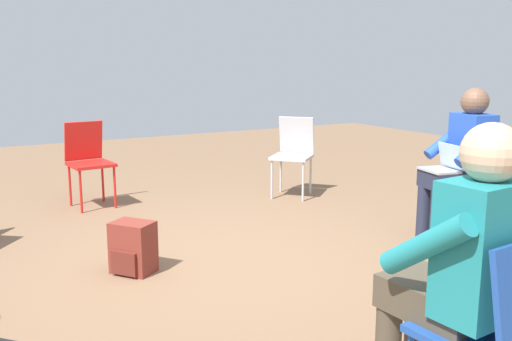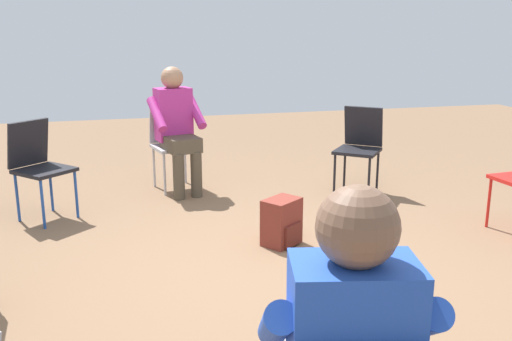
{
  "view_description": "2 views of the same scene",
  "coord_description": "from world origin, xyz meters",
  "px_view_note": "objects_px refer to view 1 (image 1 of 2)",
  "views": [
    {
      "loc": [
        -3.44,
        1.71,
        1.45
      ],
      "look_at": [
        -0.07,
        -0.25,
        0.7
      ],
      "focal_mm": 40.0,
      "sensor_mm": 36.0,
      "label": 1
    },
    {
      "loc": [
        -0.96,
        -3.36,
        1.63
      ],
      "look_at": [
        -0.16,
        -0.26,
        0.81
      ],
      "focal_mm": 40.0,
      "sensor_mm": 36.0,
      "label": 2
    }
  ],
  "objects_px": {
    "chair_south": "(477,178)",
    "chair_east": "(88,157)",
    "backpack_near_laptop_user": "(133,250)",
    "chair_west": "(496,327)",
    "person_with_laptop": "(461,156)",
    "chair_southeast": "(294,150)",
    "person_in_teal": "(461,262)"
  },
  "relations": [
    {
      "from": "person_in_teal",
      "to": "chair_east",
      "type": "bearing_deg",
      "value": 91.17
    },
    {
      "from": "chair_south",
      "to": "person_with_laptop",
      "type": "xyz_separation_m",
      "value": [
        0.04,
        0.17,
        0.2
      ]
    },
    {
      "from": "chair_west",
      "to": "person_with_laptop",
      "type": "xyz_separation_m",
      "value": [
        1.86,
        -1.98,
        0.2
      ]
    },
    {
      "from": "backpack_near_laptop_user",
      "to": "chair_east",
      "type": "bearing_deg",
      "value": -5.96
    },
    {
      "from": "chair_south",
      "to": "chair_east",
      "type": "height_order",
      "value": "same"
    },
    {
      "from": "chair_west",
      "to": "chair_east",
      "type": "xyz_separation_m",
      "value": [
        4.48,
        0.36,
        0.0
      ]
    },
    {
      "from": "chair_south",
      "to": "person_with_laptop",
      "type": "distance_m",
      "value": 0.26
    },
    {
      "from": "chair_south",
      "to": "person_in_teal",
      "type": "distance_m",
      "value": 2.73
    },
    {
      "from": "person_with_laptop",
      "to": "person_in_teal",
      "type": "height_order",
      "value": "same"
    },
    {
      "from": "chair_east",
      "to": "chair_southeast",
      "type": "relative_size",
      "value": 1.0
    },
    {
      "from": "chair_south",
      "to": "chair_southeast",
      "type": "height_order",
      "value": "same"
    },
    {
      "from": "chair_southeast",
      "to": "person_with_laptop",
      "type": "bearing_deg",
      "value": 147.78
    },
    {
      "from": "chair_southeast",
      "to": "person_in_teal",
      "type": "distance_m",
      "value": 4.03
    },
    {
      "from": "chair_west",
      "to": "person_in_teal",
      "type": "relative_size",
      "value": 0.69
    },
    {
      "from": "person_in_teal",
      "to": "chair_south",
      "type": "bearing_deg",
      "value": 34.08
    },
    {
      "from": "chair_east",
      "to": "backpack_near_laptop_user",
      "type": "relative_size",
      "value": 2.36
    },
    {
      "from": "person_in_teal",
      "to": "backpack_near_laptop_user",
      "type": "bearing_deg",
      "value": 100.31
    },
    {
      "from": "person_with_laptop",
      "to": "person_in_teal",
      "type": "relative_size",
      "value": 1.0
    },
    {
      "from": "chair_west",
      "to": "chair_east",
      "type": "bearing_deg",
      "value": 91.13
    },
    {
      "from": "chair_west",
      "to": "backpack_near_laptop_user",
      "type": "bearing_deg",
      "value": 99.63
    },
    {
      "from": "backpack_near_laptop_user",
      "to": "person_with_laptop",
      "type": "bearing_deg",
      "value": -103.07
    },
    {
      "from": "chair_southeast",
      "to": "backpack_near_laptop_user",
      "type": "height_order",
      "value": "chair_southeast"
    },
    {
      "from": "chair_southeast",
      "to": "backpack_near_laptop_user",
      "type": "relative_size",
      "value": 2.36
    },
    {
      "from": "chair_south",
      "to": "chair_east",
      "type": "bearing_deg",
      "value": 55.69
    },
    {
      "from": "chair_west",
      "to": "person_in_teal",
      "type": "distance_m",
      "value": 0.26
    },
    {
      "from": "chair_south",
      "to": "chair_east",
      "type": "relative_size",
      "value": 1.0
    },
    {
      "from": "backpack_near_laptop_user",
      "to": "person_in_teal",
      "type": "bearing_deg",
      "value": -166.19
    },
    {
      "from": "chair_south",
      "to": "chair_southeast",
      "type": "distance_m",
      "value": 2.05
    },
    {
      "from": "chair_west",
      "to": "person_with_laptop",
      "type": "height_order",
      "value": "person_with_laptop"
    },
    {
      "from": "backpack_near_laptop_user",
      "to": "chair_southeast",
      "type": "bearing_deg",
      "value": -58.67
    },
    {
      "from": "chair_east",
      "to": "chair_southeast",
      "type": "xyz_separation_m",
      "value": [
        -0.66,
        -2.03,
        0.0
      ]
    },
    {
      "from": "chair_south",
      "to": "person_in_teal",
      "type": "relative_size",
      "value": 0.69
    }
  ]
}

